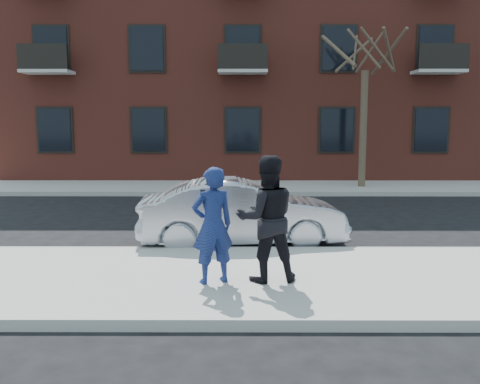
{
  "coord_description": "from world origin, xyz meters",
  "views": [
    {
      "loc": [
        0.06,
        -7.67,
        2.41
      ],
      "look_at": [
        0.03,
        0.4,
        1.34
      ],
      "focal_mm": 38.0,
      "sensor_mm": 36.0,
      "label": 1
    }
  ],
  "objects_px": {
    "street_tree": "(366,37)",
    "man_hoodie": "(213,225)",
    "silver_sedan": "(242,213)",
    "man_peacoat": "(267,219)"
  },
  "relations": [
    {
      "from": "silver_sedan",
      "to": "street_tree",
      "type": "bearing_deg",
      "value": -31.84
    },
    {
      "from": "street_tree",
      "to": "man_peacoat",
      "type": "distance_m",
      "value": 12.95
    },
    {
      "from": "silver_sedan",
      "to": "man_peacoat",
      "type": "bearing_deg",
      "value": -177.53
    },
    {
      "from": "street_tree",
      "to": "man_hoodie",
      "type": "distance_m",
      "value": 13.34
    },
    {
      "from": "street_tree",
      "to": "man_hoodie",
      "type": "height_order",
      "value": "street_tree"
    },
    {
      "from": "silver_sedan",
      "to": "man_peacoat",
      "type": "relative_size",
      "value": 2.22
    },
    {
      "from": "street_tree",
      "to": "man_peacoat",
      "type": "bearing_deg",
      "value": -109.59
    },
    {
      "from": "silver_sedan",
      "to": "man_peacoat",
      "type": "distance_m",
      "value": 2.81
    },
    {
      "from": "street_tree",
      "to": "man_hoodie",
      "type": "bearing_deg",
      "value": -112.77
    },
    {
      "from": "street_tree",
      "to": "silver_sedan",
      "type": "distance_m",
      "value": 10.9
    }
  ]
}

